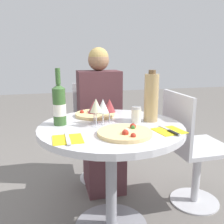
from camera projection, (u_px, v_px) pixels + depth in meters
The scene contains 15 objects.
dining_table at pixel (111, 149), 1.53m from camera, with size 0.87×0.87×0.71m.
chair_behind_diner at pixel (98, 131), 2.30m from camera, with size 0.41×0.41×0.87m.
seated_diner at pixel (101, 126), 2.14m from camera, with size 0.36×0.47×1.19m.
chair_empty_side at pixel (191, 151), 1.85m from camera, with size 0.41×0.41×0.87m.
pizza_large at pixel (125, 133), 1.33m from camera, with size 0.29×0.29×0.05m.
pizza_small_far at pixel (95, 114), 1.73m from camera, with size 0.27×0.27×0.05m.
wine_bottle at pixel (59, 105), 1.49m from camera, with size 0.08×0.08×0.34m.
tall_carafe at pixel (151, 97), 1.57m from camera, with size 0.09×0.09×0.32m.
sugar_shaker at pixel (136, 115), 1.56m from camera, with size 0.06×0.06×0.10m.
wine_glass_back_right at pixel (109, 106), 1.55m from camera, with size 0.08×0.08×0.15m.
wine_glass_back_left at pixel (94, 107), 1.53m from camera, with size 0.08×0.08×0.14m.
wine_glass_center at pixel (103, 106), 1.51m from camera, with size 0.07×0.07×0.15m.
wine_glass_front_left at pixel (96, 106), 1.46m from camera, with size 0.07×0.07×0.17m.
place_setting_left at pixel (68, 139), 1.25m from camera, with size 0.15×0.19×0.01m.
place_setting_right at pixel (169, 131), 1.39m from camera, with size 0.17×0.19×0.01m.
Camera 1 is at (-0.35, -1.40, 1.14)m, focal length 40.00 mm.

